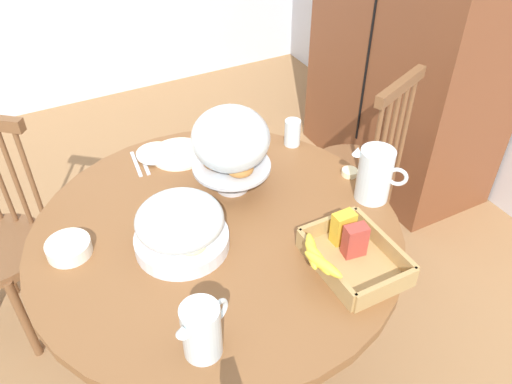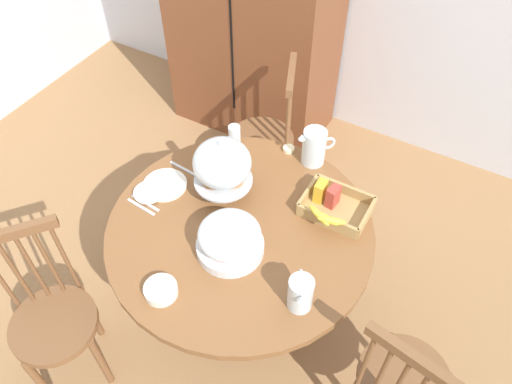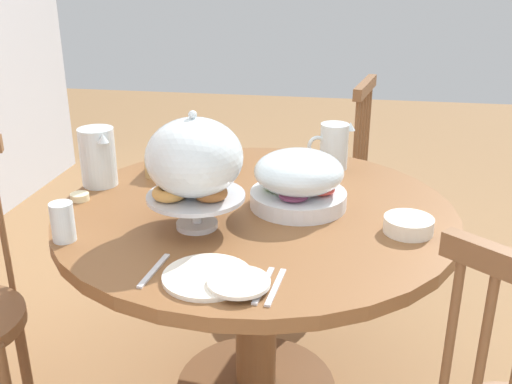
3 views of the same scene
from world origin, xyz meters
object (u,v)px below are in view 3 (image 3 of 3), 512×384
at_px(china_plate_large, 207,277).
at_px(drinking_glass, 63,222).
at_px(butter_dish, 80,197).
at_px(pastry_stand_with_dome, 194,162).
at_px(milk_pitcher, 98,159).
at_px(fruit_platter_covered, 299,181).
at_px(cereal_basket, 191,157).
at_px(china_plate_small, 239,282).
at_px(orange_juice_pitcher, 334,148).
at_px(windsor_chair_near_window, 329,192).
at_px(cereal_bowl, 408,225).
at_px(dining_table, 256,265).

bearing_deg(china_plate_large, drinking_glass, 72.24).
bearing_deg(drinking_glass, butter_dish, 17.14).
relative_size(pastry_stand_with_dome, china_plate_large, 1.56).
height_order(milk_pitcher, china_plate_large, milk_pitcher).
distance_m(fruit_platter_covered, cereal_basket, 0.52).
relative_size(cereal_basket, china_plate_small, 2.11).
distance_m(pastry_stand_with_dome, china_plate_small, 0.41).
height_order(fruit_platter_covered, orange_juice_pitcher, fruit_platter_covered).
distance_m(orange_juice_pitcher, china_plate_large, 0.91).
bearing_deg(china_plate_small, drinking_glass, 71.73).
xyz_separation_m(pastry_stand_with_dome, fruit_platter_covered, (0.20, -0.27, -0.11)).
bearing_deg(china_plate_large, pastry_stand_with_dome, 19.62).
xyz_separation_m(windsor_chair_near_window, orange_juice_pitcher, (-0.49, -0.03, 0.36)).
xyz_separation_m(fruit_platter_covered, milk_pitcher, (0.08, 0.69, 0.00)).
height_order(fruit_platter_covered, drinking_glass, fruit_platter_covered).
bearing_deg(pastry_stand_with_dome, cereal_bowl, -83.85).
xyz_separation_m(fruit_platter_covered, cereal_basket, (0.30, 0.42, -0.04)).
bearing_deg(cereal_bowl, fruit_platter_covered, 67.27).
bearing_deg(china_plate_large, cereal_bowl, -55.11).
bearing_deg(milk_pitcher, dining_table, -100.73).
xyz_separation_m(orange_juice_pitcher, china_plate_large, (-0.87, 0.26, -0.07)).
bearing_deg(fruit_platter_covered, dining_table, 101.73).
xyz_separation_m(cereal_bowl, drinking_glass, (-0.21, 0.94, 0.03)).
bearing_deg(milk_pitcher, cereal_bowl, -102.02).
distance_m(cereal_bowl, drinking_glass, 0.96).
bearing_deg(fruit_platter_covered, butter_dish, 95.27).
distance_m(pastry_stand_with_dome, fruit_platter_covered, 0.36).
height_order(pastry_stand_with_dome, orange_juice_pitcher, pastry_stand_with_dome).
xyz_separation_m(windsor_chair_near_window, china_plate_large, (-1.36, 0.24, 0.29)).
height_order(orange_juice_pitcher, drinking_glass, orange_juice_pitcher).
xyz_separation_m(windsor_chair_near_window, fruit_platter_covered, (-0.87, 0.07, 0.37)).
xyz_separation_m(cereal_basket, butter_dish, (-0.37, 0.27, -0.03)).
distance_m(china_plate_large, cereal_bowl, 0.61).
bearing_deg(milk_pitcher, butter_dish, 176.55).
bearing_deg(china_plate_large, dining_table, -5.38).
distance_m(milk_pitcher, drinking_glass, 0.43).
bearing_deg(orange_juice_pitcher, windsor_chair_near_window, 2.99).
distance_m(pastry_stand_with_dome, butter_dish, 0.48).
relative_size(milk_pitcher, china_plate_small, 1.32).
relative_size(orange_juice_pitcher, china_plate_small, 1.17).
xyz_separation_m(pastry_stand_with_dome, china_plate_small, (-0.31, -0.18, -0.18)).
bearing_deg(cereal_basket, cereal_bowl, -120.27).
bearing_deg(dining_table, fruit_platter_covered, -78.27).
bearing_deg(dining_table, drinking_glass, 123.37).
bearing_deg(china_plate_large, china_plate_small, -110.90).
xyz_separation_m(milk_pitcher, cereal_bowl, (-0.22, -1.01, -0.07)).
bearing_deg(orange_juice_pitcher, butter_dish, 119.65).
height_order(dining_table, china_plate_small, china_plate_small).
xyz_separation_m(dining_table, china_plate_large, (-0.46, 0.04, 0.21)).
bearing_deg(drinking_glass, china_plate_large, -107.76).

